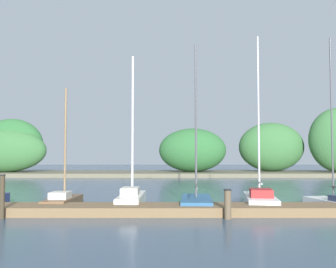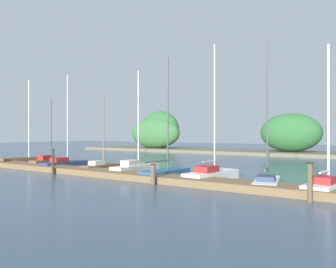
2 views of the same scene
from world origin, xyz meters
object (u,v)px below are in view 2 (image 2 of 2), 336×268
at_px(sailboat_0, 28,159).
at_px(sailboat_8, 327,184).
at_px(sailboat_4, 137,167).
at_px(mooring_piling_2, 153,174).
at_px(sailboat_1, 50,162).
at_px(sailboat_2, 66,164).
at_px(sailboat_7, 267,181).
at_px(mooring_piling_1, 53,161).
at_px(sailboat_6, 213,173).
at_px(sailboat_5, 167,172).
at_px(sailboat_3, 102,166).
at_px(mooring_piling_3, 310,182).

bearing_deg(sailboat_0, sailboat_8, -85.34).
height_order(sailboat_4, mooring_piling_2, sailboat_4).
relative_size(sailboat_1, sailboat_2, 0.75).
xyz_separation_m(sailboat_7, mooring_piling_1, (-13.10, -2.57, 0.50)).
distance_m(sailboat_7, sailboat_8, 2.70).
relative_size(sailboat_0, sailboat_6, 0.95).
xyz_separation_m(sailboat_1, sailboat_5, (11.33, -0.19, -0.03)).
xyz_separation_m(sailboat_3, sailboat_5, (5.77, -0.40, -0.01)).
bearing_deg(sailboat_8, sailboat_7, 94.14).
xyz_separation_m(sailboat_1, mooring_piling_3, (19.69, -2.94, 0.40)).
distance_m(sailboat_1, sailboat_2, 2.12).
bearing_deg(sailboat_6, sailboat_2, 99.96).
bearing_deg(sailboat_0, sailboat_1, -89.25).
height_order(sailboat_2, sailboat_8, sailboat_2).
distance_m(sailboat_5, mooring_piling_1, 7.63).
bearing_deg(mooring_piling_2, sailboat_6, 58.27).
bearing_deg(sailboat_5, mooring_piling_2, -156.93).
bearing_deg(mooring_piling_1, sailboat_1, 146.16).
distance_m(sailboat_1, sailboat_8, 19.97).
bearing_deg(mooring_piling_2, sailboat_2, 165.30).
height_order(sailboat_2, sailboat_6, sailboat_6).
bearing_deg(mooring_piling_3, sailboat_0, 171.91).
distance_m(sailboat_0, sailboat_1, 3.55).
bearing_deg(mooring_piling_1, sailboat_3, 65.13).
bearing_deg(sailboat_6, mooring_piling_1, 114.98).
distance_m(sailboat_0, mooring_piling_3, 23.46).
distance_m(sailboat_4, sailboat_8, 11.48).
bearing_deg(sailboat_4, sailboat_7, -93.45).
xyz_separation_m(sailboat_0, sailboat_8, (23.50, -0.78, -0.00)).
bearing_deg(sailboat_1, mooring_piling_3, -98.97).
height_order(sailboat_4, sailboat_7, sailboat_7).
height_order(sailboat_8, mooring_piling_2, sailboat_8).
xyz_separation_m(sailboat_3, mooring_piling_2, (6.70, -3.03, 0.20)).
relative_size(sailboat_1, sailboat_7, 0.72).
xyz_separation_m(sailboat_6, sailboat_8, (5.83, -0.63, -0.01)).
distance_m(sailboat_1, sailboat_3, 5.57).
bearing_deg(sailboat_4, sailboat_8, -93.41).
distance_m(sailboat_2, sailboat_6, 12.03).
relative_size(sailboat_5, mooring_piling_3, 4.74).
xyz_separation_m(sailboat_0, sailboat_6, (17.67, -0.15, 0.01)).
distance_m(sailboat_3, sailboat_4, 2.97).
xyz_separation_m(sailboat_2, sailboat_6, (12.02, 0.37, 0.03)).
distance_m(sailboat_6, sailboat_7, 3.16).
height_order(sailboat_2, sailboat_3, sailboat_2).
relative_size(sailboat_4, sailboat_7, 0.91).
height_order(sailboat_0, mooring_piling_2, sailboat_0).
relative_size(sailboat_6, mooring_piling_1, 4.81).
bearing_deg(sailboat_7, mooring_piling_2, 105.23).
xyz_separation_m(mooring_piling_1, mooring_piling_3, (15.52, -0.14, -0.04)).
bearing_deg(sailboat_3, sailboat_8, -90.67).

